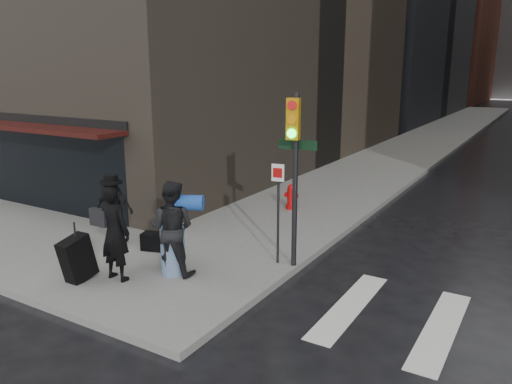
# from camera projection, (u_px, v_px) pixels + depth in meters

# --- Properties ---
(ground) EXTENTS (140.00, 140.00, 0.00)m
(ground) POSITION_uv_depth(u_px,v_px,m) (166.00, 284.00, 10.01)
(ground) COLOR black
(ground) RESTS_ON ground
(sidewalk_left) EXTENTS (4.00, 50.00, 0.15)m
(sidewalk_left) POSITION_uv_depth(u_px,v_px,m) (441.00, 134.00, 32.47)
(sidewalk_left) COLOR slate
(sidewalk_left) RESTS_ON ground
(storefront) EXTENTS (8.40, 1.11, 2.83)m
(storefront) POSITION_uv_depth(u_px,v_px,m) (24.00, 152.00, 14.65)
(storefront) COLOR black
(storefront) RESTS_ON ground
(man_overcoat) EXTENTS (1.11, 1.07, 2.15)m
(man_overcoat) POSITION_uv_depth(u_px,v_px,m) (107.00, 236.00, 9.69)
(man_overcoat) COLOR black
(man_overcoat) RESTS_ON ground
(man_jeans) EXTENTS (1.41, 0.97, 1.94)m
(man_jeans) POSITION_uv_depth(u_px,v_px,m) (172.00, 228.00, 9.95)
(man_jeans) COLOR black
(man_jeans) RESTS_ON ground
(man_greycoat) EXTENTS (1.05, 0.58, 1.70)m
(man_greycoat) POSITION_uv_depth(u_px,v_px,m) (115.00, 210.00, 11.64)
(man_greycoat) COLOR black
(man_greycoat) RESTS_ON ground
(traffic_light) EXTENTS (0.89, 0.48, 3.61)m
(traffic_light) POSITION_uv_depth(u_px,v_px,m) (293.00, 158.00, 9.99)
(traffic_light) COLOR black
(traffic_light) RESTS_ON ground
(fire_hydrant) EXTENTS (0.41, 0.33, 0.74)m
(fire_hydrant) POSITION_uv_depth(u_px,v_px,m) (291.00, 198.00, 14.80)
(fire_hydrant) COLOR #B60B0B
(fire_hydrant) RESTS_ON ground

